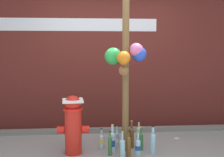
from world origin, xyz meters
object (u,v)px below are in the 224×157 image
(memorial_post, at_px, (126,41))
(bottle_4, at_px, (112,142))
(bottle_7, at_px, (117,138))
(bottle_3, at_px, (131,137))
(fire_hydrant, at_px, (73,123))
(bottle_1, at_px, (141,140))
(bottle_5, at_px, (122,148))
(bottle_2, at_px, (110,145))
(bottle_9, at_px, (153,142))
(bottle_11, at_px, (139,135))
(bottle_0, at_px, (113,141))
(bottle_8, at_px, (138,147))
(bottle_6, at_px, (102,141))
(bottle_10, at_px, (129,146))

(memorial_post, height_order, bottle_4, memorial_post)
(bottle_7, bearing_deg, bottle_4, -108.16)
(bottle_3, bearing_deg, fire_hydrant, -168.89)
(memorial_post, relative_size, bottle_1, 8.20)
(bottle_4, relative_size, bottle_7, 1.30)
(bottle_1, bearing_deg, bottle_5, -135.91)
(bottle_2, relative_size, bottle_9, 0.88)
(memorial_post, relative_size, bottle_5, 7.54)
(bottle_9, relative_size, bottle_11, 1.04)
(bottle_0, bearing_deg, bottle_8, -39.24)
(bottle_3, distance_m, bottle_7, 0.25)
(bottle_6, bearing_deg, bottle_3, 1.25)
(bottle_0, bearing_deg, bottle_5, -73.91)
(bottle_2, height_order, bottle_4, bottle_4)
(bottle_1, distance_m, bottle_8, 0.23)
(bottle_7, distance_m, bottle_8, 0.51)
(bottle_11, bearing_deg, bottle_9, -66.80)
(bottle_1, relative_size, bottle_4, 0.85)
(bottle_10, height_order, bottle_11, bottle_11)
(bottle_5, distance_m, bottle_9, 0.48)
(bottle_4, bearing_deg, bottle_7, 71.84)
(fire_hydrant, height_order, bottle_7, fire_hydrant)
(bottle_3, height_order, bottle_4, bottle_3)
(bottle_2, xyz_separation_m, bottle_10, (0.26, -0.06, 0.01))
(bottle_0, relative_size, bottle_3, 0.75)
(bottle_11, bearing_deg, bottle_2, -142.05)
(fire_hydrant, relative_size, bottle_6, 2.72)
(fire_hydrant, bearing_deg, bottle_4, 0.56)
(bottle_2, xyz_separation_m, bottle_7, (0.14, 0.41, -0.04))
(bottle_4, height_order, bottle_6, bottle_4)
(bottle_0, xyz_separation_m, bottle_2, (-0.06, -0.23, 0.03))
(bottle_7, xyz_separation_m, bottle_9, (0.48, -0.37, 0.06))
(bottle_5, height_order, bottle_7, bottle_5)
(bottle_3, xyz_separation_m, bottle_9, (0.27, -0.25, 0.00))
(bottle_2, bearing_deg, fire_hydrant, 167.69)
(bottle_9, bearing_deg, bottle_6, 161.62)
(bottle_1, bearing_deg, memorial_post, -179.60)
(bottle_8, distance_m, bottle_9, 0.24)
(bottle_4, relative_size, bottle_5, 1.08)
(bottle_3, bearing_deg, bottle_5, -114.38)
(bottle_2, height_order, bottle_9, bottle_9)
(bottle_2, bearing_deg, bottle_5, -37.71)
(bottle_9, relative_size, bottle_10, 1.10)
(bottle_6, height_order, bottle_9, bottle_9)
(bottle_0, distance_m, bottle_5, 0.38)
(bottle_8, bearing_deg, memorial_post, 126.05)
(fire_hydrant, relative_size, bottle_11, 2.18)
(bottle_1, distance_m, bottle_3, 0.17)
(bottle_8, xyz_separation_m, bottle_11, (0.08, 0.41, 0.03))
(bottle_1, relative_size, bottle_7, 1.11)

